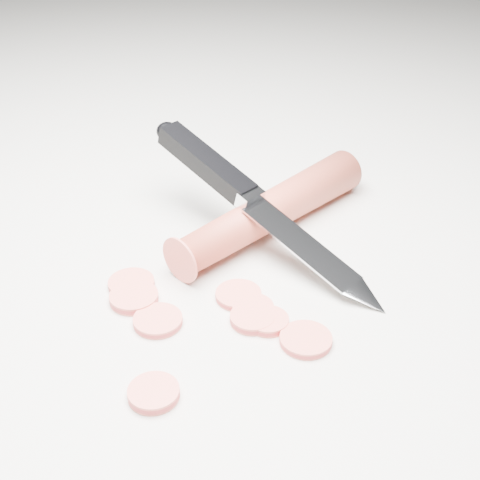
# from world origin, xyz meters

# --- Properties ---
(ground) EXTENTS (2.40, 2.40, 0.00)m
(ground) POSITION_xyz_m (0.00, 0.00, 0.00)
(ground) COLOR silver
(ground) RESTS_ON ground
(carrot) EXTENTS (0.15, 0.20, 0.04)m
(carrot) POSITION_xyz_m (0.02, 0.09, 0.02)
(carrot) COLOR #BB3D2B
(carrot) RESTS_ON ground
(carrot_slice_0) EXTENTS (0.04, 0.04, 0.01)m
(carrot_slice_0) POSITION_xyz_m (-0.08, -0.02, 0.00)
(carrot_slice_0) COLOR #F26353
(carrot_slice_0) RESTS_ON ground
(carrot_slice_1) EXTENTS (0.04, 0.04, 0.01)m
(carrot_slice_1) POSITION_xyz_m (0.01, -0.02, 0.00)
(carrot_slice_1) COLOR #F26353
(carrot_slice_1) RESTS_ON ground
(carrot_slice_2) EXTENTS (0.04, 0.04, 0.01)m
(carrot_slice_2) POSITION_xyz_m (-0.05, -0.06, 0.00)
(carrot_slice_2) COLOR #F26353
(carrot_slice_2) RESTS_ON ground
(carrot_slice_3) EXTENTS (0.03, 0.03, 0.01)m
(carrot_slice_3) POSITION_xyz_m (0.02, -0.04, 0.00)
(carrot_slice_3) COLOR #F26353
(carrot_slice_3) RESTS_ON ground
(carrot_slice_4) EXTENTS (0.03, 0.03, 0.01)m
(carrot_slice_4) POSITION_xyz_m (0.02, -0.03, 0.00)
(carrot_slice_4) COLOR #F26353
(carrot_slice_4) RESTS_ON ground
(carrot_slice_5) EXTENTS (0.04, 0.04, 0.01)m
(carrot_slice_5) POSITION_xyz_m (-0.07, -0.04, 0.00)
(carrot_slice_5) COLOR #F26353
(carrot_slice_5) RESTS_ON ground
(carrot_slice_6) EXTENTS (0.03, 0.03, 0.01)m
(carrot_slice_6) POSITION_xyz_m (-0.03, -0.13, 0.00)
(carrot_slice_6) COLOR #F26353
(carrot_slice_6) RESTS_ON ground
(carrot_slice_7) EXTENTS (0.03, 0.03, 0.01)m
(carrot_slice_7) POSITION_xyz_m (0.04, -0.05, 0.00)
(carrot_slice_7) COLOR #F26353
(carrot_slice_7) RESTS_ON ground
(carrot_slice_8) EXTENTS (0.04, 0.04, 0.01)m
(carrot_slice_8) POSITION_xyz_m (0.07, -0.06, 0.00)
(carrot_slice_8) COLOR #F26353
(carrot_slice_8) RESTS_ON ground
(kitchen_knife) EXTENTS (0.24, 0.17, 0.08)m
(kitchen_knife) POSITION_xyz_m (0.02, 0.06, 0.04)
(kitchen_knife) COLOR silver
(kitchen_knife) RESTS_ON ground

